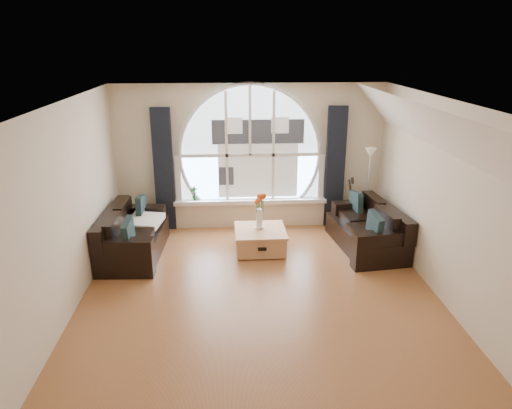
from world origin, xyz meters
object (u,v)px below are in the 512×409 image
object	(u,v)px
coffee_chest	(260,239)
potted_plant	(194,193)
guitar	(349,203)
sofa_left	(133,233)
floor_lamp	(368,191)
sofa_right	(367,226)
vase_flowers	(259,207)

from	to	relation	value
coffee_chest	potted_plant	world-z (taller)	potted_plant
guitar	potted_plant	world-z (taller)	guitar
sofa_left	potted_plant	distance (m)	1.54
floor_lamp	sofa_right	bearing A→B (deg)	-105.00
sofa_right	guitar	xyz separation A→B (m)	(-0.10, 0.86, 0.13)
sofa_left	guitar	world-z (taller)	guitar
guitar	sofa_left	bearing A→B (deg)	168.50
coffee_chest	vase_flowers	xyz separation A→B (m)	(-0.01, 0.06, 0.56)
vase_flowers	guitar	size ratio (longest dim) A/B	0.66
sofa_left	guitar	xyz separation A→B (m)	(3.85, 0.91, 0.13)
sofa_right	potted_plant	distance (m)	3.23
coffee_chest	guitar	size ratio (longest dim) A/B	0.81
guitar	potted_plant	size ratio (longest dim) A/B	3.94
sofa_left	potted_plant	size ratio (longest dim) A/B	6.51
guitar	vase_flowers	bearing A→B (deg)	179.56
guitar	floor_lamp	bearing A→B (deg)	-47.80
coffee_chest	guitar	xyz separation A→B (m)	(1.73, 0.85, 0.32)
sofa_left	sofa_right	world-z (taller)	sofa_left
coffee_chest	vase_flowers	bearing A→B (deg)	101.44
coffee_chest	floor_lamp	size ratio (longest dim) A/B	0.54
sofa_left	vase_flowers	world-z (taller)	vase_flowers
vase_flowers	guitar	bearing A→B (deg)	24.35
sofa_left	vase_flowers	distance (m)	2.14
coffee_chest	potted_plant	xyz separation A→B (m)	(-1.18, 1.13, 0.48)
guitar	potted_plant	xyz separation A→B (m)	(-2.91, 0.28, 0.15)
sofa_right	sofa_left	bearing A→B (deg)	173.48
sofa_left	guitar	size ratio (longest dim) A/B	1.65
floor_lamp	coffee_chest	bearing A→B (deg)	-160.43
vase_flowers	floor_lamp	xyz separation A→B (m)	(2.04, 0.66, 0.03)
sofa_right	floor_lamp	world-z (taller)	floor_lamp
sofa_left	vase_flowers	size ratio (longest dim) A/B	2.51
potted_plant	sofa_left	bearing A→B (deg)	-128.36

